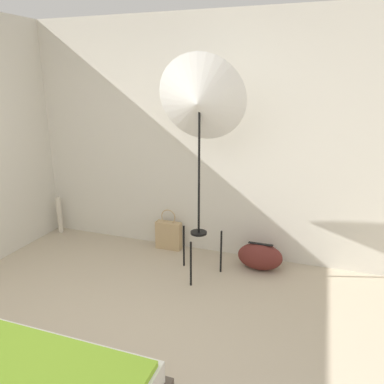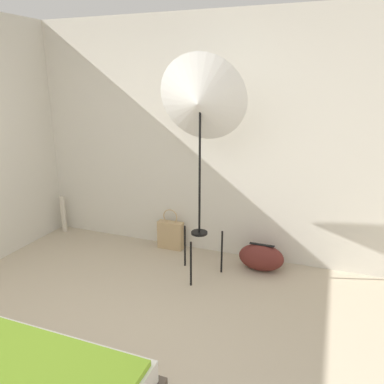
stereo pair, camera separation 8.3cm
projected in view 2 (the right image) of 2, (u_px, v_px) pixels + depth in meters
wall_back at (185, 138)px, 4.17m from camera, size 8.00×0.05×2.60m
photo_umbrella at (200, 103)px, 3.37m from camera, size 0.84×0.45×2.16m
tote_bag at (171, 234)px, 4.41m from camera, size 0.30×0.10×0.49m
duffel_bag at (261, 257)px, 3.92m from camera, size 0.47×0.28×0.29m
paper_roll at (63, 214)px, 4.90m from camera, size 0.07×0.07×0.48m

